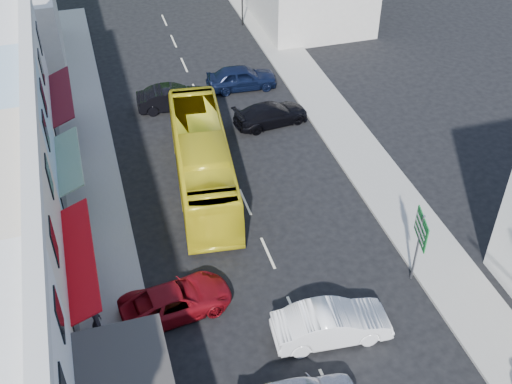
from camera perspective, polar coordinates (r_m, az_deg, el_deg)
The scene contains 11 objects.
ground at distance 28.16m, azimuth 3.53°, elevation -10.87°, with size 120.00×120.00×0.00m, color black.
sidewalk_left at distance 34.41m, azimuth -14.01°, elevation -0.99°, with size 3.00×52.00×0.15m, color gray.
sidewalk_right at distance 37.27m, azimuth 9.36°, elevation 3.17°, with size 3.00×52.00×0.15m, color gray.
bus at distance 33.98m, azimuth -4.78°, elevation 2.76°, with size 2.50×11.60×3.10m, color yellow.
car_white at distance 27.02m, azimuth 6.72°, elevation -11.68°, with size 1.80×4.40×1.40m, color white.
car_red at distance 27.96m, azimuth -7.11°, elevation -9.48°, with size 1.90×4.60×1.40m, color maroon.
car_black_near at distance 39.43m, azimuth 1.35°, elevation 6.97°, with size 1.84×4.50×1.40m, color black.
car_navy_mid at distance 43.23m, azimuth -1.29°, elevation 10.03°, with size 1.80×4.40×1.40m, color black.
car_black_far at distance 41.32m, azimuth -7.40°, elevation 8.25°, with size 1.80×4.40×1.40m, color black.
pedestrian_left at distance 27.32m, azimuth -13.98°, elevation -11.20°, with size 0.60×0.40×1.70m, color black.
direction_sign at distance 29.15m, azimuth 14.15°, elevation -4.85°, with size 0.59×1.68×3.75m, color #105E21, non-canonical shape.
Camera 1 is at (-6.82, -17.02, 21.38)m, focal length 45.00 mm.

